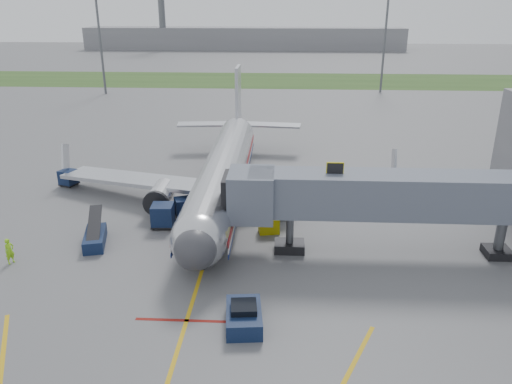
# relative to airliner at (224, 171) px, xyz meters

# --- Properties ---
(ground) EXTENTS (400.00, 400.00, 0.00)m
(ground) POSITION_rel_airliner_xyz_m (-0.00, -15.25, -2.65)
(ground) COLOR #565659
(ground) RESTS_ON ground
(grass_strip) EXTENTS (300.00, 25.00, 0.01)m
(grass_strip) POSITION_rel_airliner_xyz_m (-0.00, 74.75, -2.64)
(grass_strip) COLOR #2D4C1E
(grass_strip) RESTS_ON ground
(apron_markings) EXTENTS (21.52, 50.00, 0.01)m
(apron_markings) POSITION_rel_airliner_xyz_m (-0.00, -22.65, -2.64)
(apron_markings) COLOR gold
(apron_markings) RESTS_ON ground
(airliner) EXTENTS (32.10, 35.67, 10.25)m
(airliner) POSITION_rel_airliner_xyz_m (0.00, 0.00, 0.00)
(airliner) COLOR silver
(airliner) RESTS_ON ground
(jet_bridge) EXTENTS (25.30, 4.00, 6.90)m
(jet_bridge) POSITION_rel_airliner_xyz_m (12.86, -10.25, 1.82)
(jet_bridge) COLOR slate
(jet_bridge) RESTS_ON ground
(light_mast_left) EXTENTS (2.00, 0.44, 20.40)m
(light_mast_left) POSITION_rel_airliner_xyz_m (-30.00, 54.75, 8.13)
(light_mast_left) COLOR #595B60
(light_mast_left) RESTS_ON ground
(light_mast_right) EXTENTS (2.00, 0.44, 20.40)m
(light_mast_right) POSITION_rel_airliner_xyz_m (25.00, 59.75, 8.13)
(light_mast_right) COLOR #595B60
(light_mast_right) RESTS_ON ground
(distant_terminal) EXTENTS (120.00, 14.00, 8.00)m
(distant_terminal) POSITION_rel_airliner_xyz_m (-10.00, 154.75, 1.35)
(distant_terminal) COLOR slate
(distant_terminal) RESTS_ON ground
(control_tower) EXTENTS (4.00, 4.00, 30.00)m
(control_tower) POSITION_rel_airliner_xyz_m (-40.00, 149.75, 14.68)
(control_tower) COLOR #595B60
(control_tower) RESTS_ON ground
(pushback_tug) EXTENTS (2.32, 3.45, 1.36)m
(pushback_tug) POSITION_rel_airliner_xyz_m (3.34, -19.46, -2.08)
(pushback_tug) COLOR #0C1936
(pushback_tug) RESTS_ON ground
(baggage_cart_a) EXTENTS (1.89, 1.89, 1.56)m
(baggage_cart_a) POSITION_rel_airliner_xyz_m (-3.00, -4.26, -1.85)
(baggage_cart_a) COLOR #0C1936
(baggage_cart_a) RESTS_ON ground
(baggage_cart_b) EXTENTS (1.86, 1.86, 1.90)m
(baggage_cart_b) POSITION_rel_airliner_xyz_m (-4.27, -6.56, -1.68)
(baggage_cart_b) COLOR #0C1936
(baggage_cart_b) RESTS_ON ground
(baggage_cart_c) EXTENTS (1.91, 1.91, 1.60)m
(baggage_cart_c) POSITION_rel_airliner_xyz_m (-15.91, 2.54, -1.83)
(baggage_cart_c) COLOR #0C1936
(baggage_cart_c) RESTS_ON ground
(belt_loader) EXTENTS (2.33, 4.62, 2.18)m
(belt_loader) POSITION_rel_airliner_xyz_m (-8.71, -9.94, -2.10)
(belt_loader) COLOR #0C1936
(belt_loader) RESTS_ON ground
(ground_power_cart) EXTENTS (1.76, 1.33, 1.27)m
(ground_power_cart) POSITION_rel_airliner_xyz_m (4.39, -7.25, -2.02)
(ground_power_cart) COLOR #C8BA0B
(ground_power_cart) RESTS_ON ground
(ramp_worker) EXTENTS (0.72, 0.81, 1.87)m
(ramp_worker) POSITION_rel_airliner_xyz_m (-13.58, -13.18, -1.71)
(ramp_worker) COLOR #8CDD1A
(ramp_worker) RESTS_ON ground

